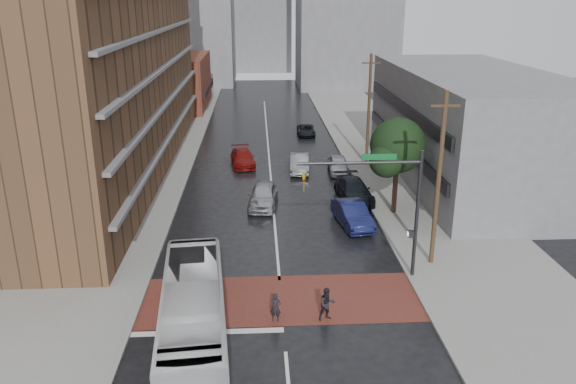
{
  "coord_description": "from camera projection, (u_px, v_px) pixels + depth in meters",
  "views": [
    {
      "loc": [
        -1.04,
        -24.68,
        14.61
      ],
      "look_at": [
        0.71,
        7.07,
        3.5
      ],
      "focal_mm": 35.0,
      "sensor_mm": 36.0,
      "label": 1
    }
  ],
  "objects": [
    {
      "name": "pedestrian_a",
      "position": [
        276.0,
        308.0,
        26.46
      ],
      "size": [
        0.57,
        0.42,
        1.43
      ],
      "primitive_type": "imported",
      "rotation": [
        0.0,
        0.0,
        -0.15
      ],
      "color": "black",
      "rests_on": "ground"
    },
    {
      "name": "car_travel_c",
      "position": [
        243.0,
        158.0,
        51.06
      ],
      "size": [
        2.58,
        5.09,
        1.42
      ],
      "primitive_type": "imported",
      "rotation": [
        0.0,
        0.0,
        0.13
      ],
      "color": "maroon",
      "rests_on": "ground"
    },
    {
      "name": "car_travel_b",
      "position": [
        299.0,
        163.0,
        49.18
      ],
      "size": [
        1.89,
        4.68,
        1.51
      ],
      "primitive_type": "imported",
      "rotation": [
        0.0,
        0.0,
        -0.06
      ],
      "color": "#A6AAAE",
      "rests_on": "ground"
    },
    {
      "name": "utility_pole_far",
      "position": [
        369.0,
        110.0,
        49.52
      ],
      "size": [
        1.6,
        0.26,
        10.0
      ],
      "color": "#473321",
      "rests_on": "ground"
    },
    {
      "name": "suv_travel",
      "position": [
        306.0,
        130.0,
        62.22
      ],
      "size": [
        1.99,
        4.17,
        1.15
      ],
      "primitive_type": "imported",
      "rotation": [
        0.0,
        0.0,
        -0.02
      ],
      "color": "black",
      "rests_on": "ground"
    },
    {
      "name": "distant_tower_center",
      "position": [
        261.0,
        10.0,
        113.73
      ],
      "size": [
        12.0,
        10.0,
        24.0
      ],
      "primitive_type": "cube",
      "color": "gray",
      "rests_on": "ground"
    },
    {
      "name": "car_parked_far",
      "position": [
        338.0,
        164.0,
        49.01
      ],
      "size": [
        1.96,
        4.37,
        1.46
      ],
      "primitive_type": "imported",
      "rotation": [
        0.0,
        0.0,
        -0.06
      ],
      "color": "#B2B3BA",
      "rests_on": "ground"
    },
    {
      "name": "car_travel_a",
      "position": [
        263.0,
        195.0,
        41.03
      ],
      "size": [
        2.5,
        5.1,
        1.67
      ],
      "primitive_type": "imported",
      "rotation": [
        0.0,
        0.0,
        -0.11
      ],
      "color": "#B2B4BA",
      "rests_on": "ground"
    },
    {
      "name": "sidewalk_east",
      "position": [
        393.0,
        161.0,
        52.27
      ],
      "size": [
        9.0,
        90.0,
        0.15
      ],
      "primitive_type": "cube",
      "color": "gray",
      "rests_on": "ground"
    },
    {
      "name": "street_tree",
      "position": [
        398.0,
        149.0,
        38.36
      ],
      "size": [
        4.2,
        4.1,
        6.9
      ],
      "color": "#332319",
      "rests_on": "ground"
    },
    {
      "name": "signal_mast",
      "position": [
        391.0,
        197.0,
        29.23
      ],
      "size": [
        6.5,
        0.3,
        7.2
      ],
      "color": "#2D2D33",
      "rests_on": "ground"
    },
    {
      "name": "sidewalk_west",
      "position": [
        143.0,
        165.0,
        51.08
      ],
      "size": [
        9.0,
        90.0,
        0.15
      ],
      "primitive_type": "cube",
      "color": "gray",
      "rests_on": "ground"
    },
    {
      "name": "ground",
      "position": [
        282.0,
        304.0,
        28.13
      ],
      "size": [
        160.0,
        160.0,
        0.0
      ],
      "primitive_type": "plane",
      "color": "black",
      "rests_on": "ground"
    },
    {
      "name": "utility_pole_near",
      "position": [
        439.0,
        180.0,
        30.67
      ],
      "size": [
        1.6,
        0.26,
        10.0
      ],
      "color": "#473321",
      "rests_on": "ground"
    },
    {
      "name": "apartment_block",
      "position": [
        95.0,
        4.0,
        45.41
      ],
      "size": [
        10.0,
        44.0,
        28.0
      ],
      "primitive_type": "cube",
      "color": "brown",
      "rests_on": "ground"
    },
    {
      "name": "storefront_west",
      "position": [
        177.0,
        82.0,
        77.26
      ],
      "size": [
        8.0,
        16.0,
        7.0
      ],
      "primitive_type": "cube",
      "color": "brown",
      "rests_on": "ground"
    },
    {
      "name": "car_parked_near",
      "position": [
        352.0,
        214.0,
        37.56
      ],
      "size": [
        2.42,
        5.09,
        1.61
      ],
      "primitive_type": "imported",
      "rotation": [
        0.0,
        0.0,
        0.15
      ],
      "color": "#151B4C",
      "rests_on": "ground"
    },
    {
      "name": "building_east",
      "position": [
        470.0,
        126.0,
        46.36
      ],
      "size": [
        11.0,
        26.0,
        9.0
      ],
      "primitive_type": "cube",
      "color": "gray",
      "rests_on": "ground"
    },
    {
      "name": "pedestrian_b",
      "position": [
        327.0,
        304.0,
        26.56
      ],
      "size": [
        0.94,
        0.82,
        1.65
      ],
      "primitive_type": "imported",
      "rotation": [
        0.0,
        0.0,
        0.27
      ],
      "color": "black",
      "rests_on": "ground"
    },
    {
      "name": "crosswalk",
      "position": [
        281.0,
        299.0,
        28.6
      ],
      "size": [
        14.0,
        5.0,
        0.02
      ],
      "primitive_type": "cube",
      "color": "maroon",
      "rests_on": "ground"
    },
    {
      "name": "car_parked_mid",
      "position": [
        354.0,
        190.0,
        42.31
      ],
      "size": [
        2.7,
        5.6,
        1.57
      ],
      "primitive_type": "imported",
      "rotation": [
        0.0,
        0.0,
        0.09
      ],
      "color": "black",
      "rests_on": "ground"
    },
    {
      "name": "transit_bus",
      "position": [
        193.0,
        316.0,
        24.16
      ],
      "size": [
        3.64,
        11.48,
        3.14
      ],
      "primitive_type": "imported",
      "rotation": [
        0.0,
        0.0,
        0.09
      ],
      "color": "silver",
      "rests_on": "ground"
    }
  ]
}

